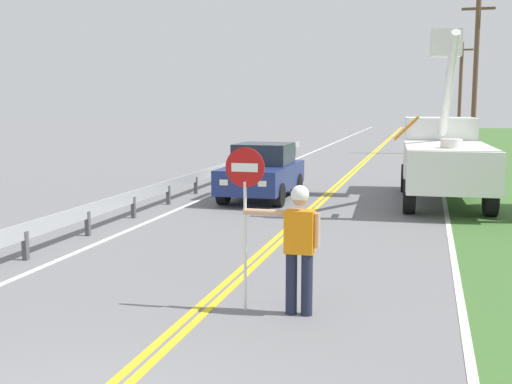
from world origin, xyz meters
The scene contains 11 objects.
centerline_yellow_left centered at (-0.09, 20.00, 0.01)m, with size 0.11×110.00×0.01m, color yellow.
centerline_yellow_right centered at (0.09, 20.00, 0.01)m, with size 0.11×110.00×0.01m, color yellow.
edge_line_right centered at (3.60, 20.00, 0.01)m, with size 0.12×110.00×0.01m, color silver.
edge_line_left centered at (-3.60, 20.00, 0.01)m, with size 0.12×110.00×0.01m, color silver.
flagger_worker centered at (1.37, 4.28, 1.05)m, with size 1.09×0.25×1.83m.
stop_sign_paddle centered at (0.60, 4.28, 1.71)m, with size 0.56×0.04×2.33m.
utility_bucket_truck centered at (3.51, 15.72, 1.40)m, with size 2.67×6.91×5.13m.
oncoming_sedan_nearest centered at (-1.82, 14.59, 0.83)m, with size 1.93×4.12×1.70m.
utility_pole_mid centered at (5.53, 34.40, 4.56)m, with size 1.80×0.28×8.75m.
utility_pole_far centered at (5.52, 52.10, 4.12)m, with size 1.80×0.28×7.88m.
guardrail_left_shoulder centered at (-4.20, 16.28, 0.52)m, with size 0.10×32.00×0.71m.
Camera 1 is at (3.04, -4.17, 2.94)m, focal length 44.65 mm.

